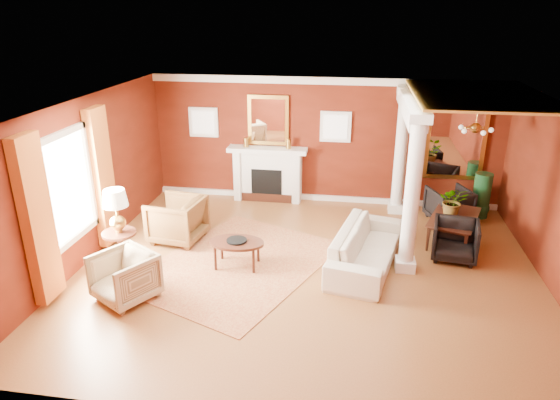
% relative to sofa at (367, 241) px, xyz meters
% --- Properties ---
extents(ground, '(8.00, 8.00, 0.00)m').
position_rel_sofa_xyz_m(ground, '(-1.01, -0.37, -0.47)').
color(ground, brown).
rests_on(ground, ground).
extents(room_shell, '(8.04, 7.04, 2.92)m').
position_rel_sofa_xyz_m(room_shell, '(-1.01, -0.37, 1.55)').
color(room_shell, '#611C0D').
rests_on(room_shell, ground).
extents(fireplace, '(1.85, 0.42, 1.29)m').
position_rel_sofa_xyz_m(fireplace, '(-2.31, 2.95, 0.18)').
color(fireplace, white).
rests_on(fireplace, ground).
extents(overmantel_mirror, '(0.95, 0.07, 1.15)m').
position_rel_sofa_xyz_m(overmantel_mirror, '(-2.31, 3.09, 1.43)').
color(overmantel_mirror, gold).
rests_on(overmantel_mirror, fireplace).
extents(flank_window_left, '(0.70, 0.07, 0.70)m').
position_rel_sofa_xyz_m(flank_window_left, '(-3.86, 3.10, 1.33)').
color(flank_window_left, white).
rests_on(flank_window_left, room_shell).
extents(flank_window_right, '(0.70, 0.07, 0.70)m').
position_rel_sofa_xyz_m(flank_window_right, '(-0.76, 3.10, 1.33)').
color(flank_window_right, white).
rests_on(flank_window_right, room_shell).
extents(left_window, '(0.21, 2.55, 2.60)m').
position_rel_sofa_xyz_m(left_window, '(-4.90, -0.97, 0.96)').
color(left_window, white).
rests_on(left_window, room_shell).
extents(column_front, '(0.36, 0.36, 2.80)m').
position_rel_sofa_xyz_m(column_front, '(0.69, -0.07, 0.96)').
color(column_front, white).
rests_on(column_front, ground).
extents(column_back, '(0.36, 0.36, 2.80)m').
position_rel_sofa_xyz_m(column_back, '(0.69, 2.63, 0.96)').
color(column_back, white).
rests_on(column_back, ground).
extents(header_beam, '(0.30, 3.20, 0.32)m').
position_rel_sofa_xyz_m(header_beam, '(0.69, 1.53, 2.15)').
color(header_beam, white).
rests_on(header_beam, column_front).
extents(amber_ceiling, '(2.30, 3.40, 0.04)m').
position_rel_sofa_xyz_m(amber_ceiling, '(1.84, 1.38, 2.40)').
color(amber_ceiling, gold).
rests_on(amber_ceiling, room_shell).
extents(dining_mirror, '(1.30, 0.07, 1.70)m').
position_rel_sofa_xyz_m(dining_mirror, '(1.89, 3.09, 1.08)').
color(dining_mirror, gold).
rests_on(dining_mirror, room_shell).
extents(chandelier, '(0.60, 0.62, 0.75)m').
position_rel_sofa_xyz_m(chandelier, '(1.89, 1.43, 1.78)').
color(chandelier, '#AD8336').
rests_on(chandelier, room_shell).
extents(crown_trim, '(8.00, 0.08, 0.16)m').
position_rel_sofa_xyz_m(crown_trim, '(-1.01, 3.09, 2.35)').
color(crown_trim, white).
rests_on(crown_trim, room_shell).
extents(base_trim, '(8.00, 0.08, 0.12)m').
position_rel_sofa_xyz_m(base_trim, '(-1.01, 3.09, -0.41)').
color(base_trim, white).
rests_on(base_trim, ground).
extents(rug, '(3.82, 4.29, 0.01)m').
position_rel_sofa_xyz_m(rug, '(-2.28, -0.34, -0.46)').
color(rug, maroon).
rests_on(rug, ground).
extents(sofa, '(1.19, 2.49, 0.94)m').
position_rel_sofa_xyz_m(sofa, '(0.00, 0.00, 0.00)').
color(sofa, '#F2E5CC').
rests_on(sofa, ground).
extents(armchair_leopard, '(1.02, 1.07, 0.98)m').
position_rel_sofa_xyz_m(armchair_leopard, '(-3.68, 0.47, 0.02)').
color(armchair_leopard, black).
rests_on(armchair_leopard, ground).
extents(armchair_stripe, '(1.13, 1.11, 0.86)m').
position_rel_sofa_xyz_m(armchair_stripe, '(-3.76, -1.71, -0.04)').
color(armchair_stripe, tan).
rests_on(armchair_stripe, ground).
extents(coffee_table, '(0.97, 0.97, 0.49)m').
position_rel_sofa_xyz_m(coffee_table, '(-2.26, -0.40, -0.02)').
color(coffee_table, black).
rests_on(coffee_table, ground).
extents(coffee_book, '(0.15, 0.03, 0.20)m').
position_rel_sofa_xyz_m(coffee_book, '(-2.30, -0.39, 0.12)').
color(coffee_book, black).
rests_on(coffee_book, coffee_table).
extents(side_table, '(0.59, 0.59, 1.47)m').
position_rel_sofa_xyz_m(side_table, '(-4.28, -0.74, 0.52)').
color(side_table, black).
rests_on(side_table, ground).
extents(dining_table, '(0.97, 1.56, 0.82)m').
position_rel_sofa_xyz_m(dining_table, '(1.73, 1.26, -0.06)').
color(dining_table, black).
rests_on(dining_table, ground).
extents(dining_chair_near, '(0.89, 0.85, 0.80)m').
position_rel_sofa_xyz_m(dining_chair_near, '(1.61, 0.50, -0.07)').
color(dining_chair_near, black).
rests_on(dining_chair_near, ground).
extents(dining_chair_far, '(1.01, 0.98, 0.82)m').
position_rel_sofa_xyz_m(dining_chair_far, '(1.76, 2.28, -0.06)').
color(dining_chair_far, black).
rests_on(dining_chair_far, ground).
extents(green_urn, '(0.42, 0.42, 1.01)m').
position_rel_sofa_xyz_m(green_urn, '(2.49, 2.63, -0.07)').
color(green_urn, '#15441F').
rests_on(green_urn, ground).
extents(potted_plant, '(0.58, 0.64, 0.47)m').
position_rel_sofa_xyz_m(potted_plant, '(1.65, 1.33, 0.59)').
color(potted_plant, '#26591E').
rests_on(potted_plant, dining_table).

